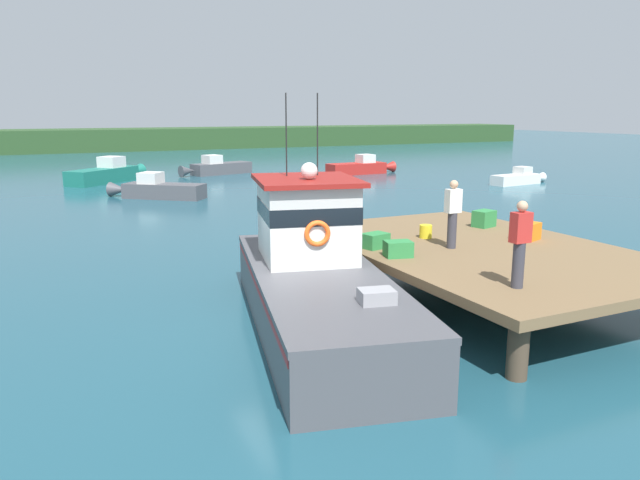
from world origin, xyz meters
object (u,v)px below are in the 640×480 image
(crate_stack_mid_dock, at_px, (528,231))
(moored_boat_far_left, at_px, (361,167))
(moored_boat_near_channel, at_px, (108,174))
(deckhand_by_the_boat, at_px, (453,213))
(main_fishing_boat, at_px, (313,275))
(deckhand_further_back, at_px, (520,242))
(bait_bucket, at_px, (426,231))
(crate_single_far, at_px, (398,249))
(crate_stack_near_edge, at_px, (484,219))
(moored_boat_off_the_point, at_px, (158,189))
(moored_boat_mid_harbor, at_px, (519,178))
(crate_single_by_cleat, at_px, (375,241))
(moored_boat_far_right, at_px, (217,168))

(crate_stack_mid_dock, distance_m, moored_boat_far_left, 28.24)
(moored_boat_near_channel, bearing_deg, deckhand_by_the_boat, -80.91)
(main_fishing_boat, height_order, deckhand_further_back, main_fishing_boat)
(bait_bucket, bearing_deg, crate_single_far, -140.93)
(crate_stack_mid_dock, distance_m, bait_bucket, 2.57)
(crate_stack_near_edge, height_order, moored_boat_off_the_point, crate_stack_near_edge)
(moored_boat_mid_harbor, bearing_deg, bait_bucket, -139.17)
(crate_single_far, distance_m, moored_boat_off_the_point, 20.43)
(crate_single_far, relative_size, moored_boat_near_channel, 0.11)
(crate_single_by_cleat, relative_size, moored_boat_far_right, 0.11)
(deckhand_further_back, bearing_deg, moored_boat_mid_harbor, 46.34)
(crate_stack_near_edge, xyz_separation_m, moored_boat_off_the_point, (-5.64, 18.36, -0.98))
(crate_stack_mid_dock, bearing_deg, moored_boat_off_the_point, 105.14)
(crate_stack_mid_dock, height_order, deckhand_further_back, deckhand_further_back)
(crate_single_by_cleat, distance_m, deckhand_further_back, 4.11)
(deckhand_further_back, bearing_deg, moored_boat_far_right, 83.37)
(deckhand_further_back, relative_size, moored_boat_near_channel, 0.30)
(crate_single_by_cleat, xyz_separation_m, bait_bucket, (1.78, 0.44, -0.01))
(crate_stack_mid_dock, height_order, bait_bucket, crate_stack_mid_dock)
(moored_boat_mid_harbor, bearing_deg, crate_single_by_cleat, -141.04)
(crate_stack_near_edge, bearing_deg, moored_boat_far_left, 68.18)
(crate_single_far, relative_size, bait_bucket, 1.76)
(deckhand_further_back, distance_m, moored_boat_off_the_point, 23.51)
(crate_single_far, bearing_deg, moored_boat_far_right, 81.49)
(deckhand_further_back, bearing_deg, main_fishing_boat, 131.73)
(deckhand_by_the_boat, bearing_deg, deckhand_further_back, -106.62)
(crate_stack_near_edge, relative_size, bait_bucket, 1.76)
(moored_boat_near_channel, bearing_deg, moored_boat_off_the_point, -80.25)
(crate_stack_near_edge, height_order, bait_bucket, crate_stack_near_edge)
(deckhand_by_the_boat, relative_size, moored_boat_off_the_point, 0.35)
(crate_stack_near_edge, bearing_deg, bait_bucket, -166.86)
(moored_boat_off_the_point, relative_size, moored_boat_mid_harbor, 1.11)
(main_fishing_boat, relative_size, crate_stack_near_edge, 16.59)
(bait_bucket, relative_size, moored_boat_far_right, 0.06)
(crate_stack_mid_dock, bearing_deg, bait_bucket, 149.31)
(deckhand_further_back, bearing_deg, moored_boat_off_the_point, 95.31)
(crate_stack_mid_dock, distance_m, moored_boat_near_channel, 29.64)
(crate_single_by_cleat, distance_m, moored_boat_mid_harbor, 25.37)
(moored_boat_off_the_point, bearing_deg, crate_stack_mid_dock, -74.86)
(crate_single_by_cleat, xyz_separation_m, moored_boat_off_the_point, (-1.49, 19.36, -0.92))
(main_fishing_boat, bearing_deg, crate_stack_mid_dock, 0.36)
(moored_boat_mid_harbor, bearing_deg, crate_stack_mid_dock, -133.09)
(main_fishing_boat, bearing_deg, crate_single_far, -2.19)
(crate_stack_mid_dock, xyz_separation_m, moored_boat_off_the_point, (-5.47, 20.23, -0.97))
(bait_bucket, bearing_deg, crate_single_by_cleat, -165.95)
(main_fishing_boat, relative_size, crate_single_by_cleat, 16.59)
(deckhand_by_the_boat, relative_size, deckhand_further_back, 1.00)
(crate_single_by_cleat, xyz_separation_m, deckhand_further_back, (0.68, -4.00, 0.68))
(main_fishing_boat, xyz_separation_m, crate_stack_near_edge, (6.23, 1.91, 0.43))
(crate_single_far, bearing_deg, crate_stack_near_edge, 25.61)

